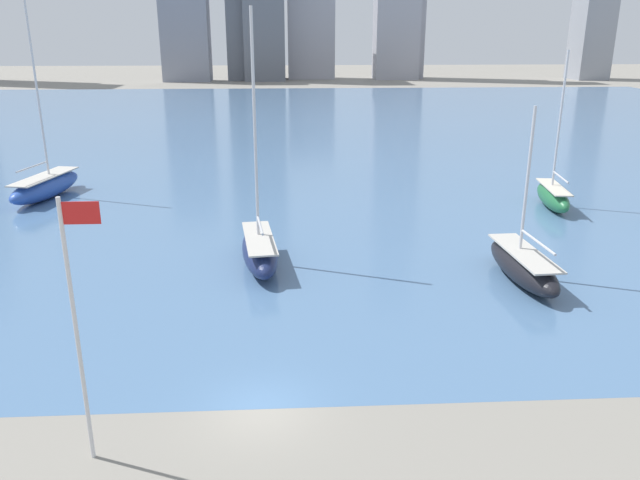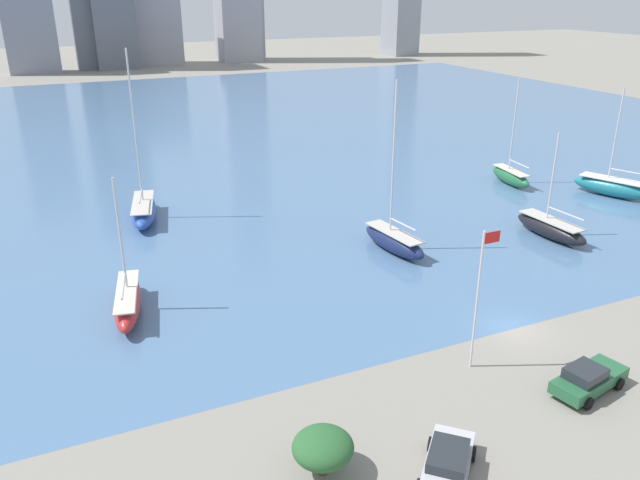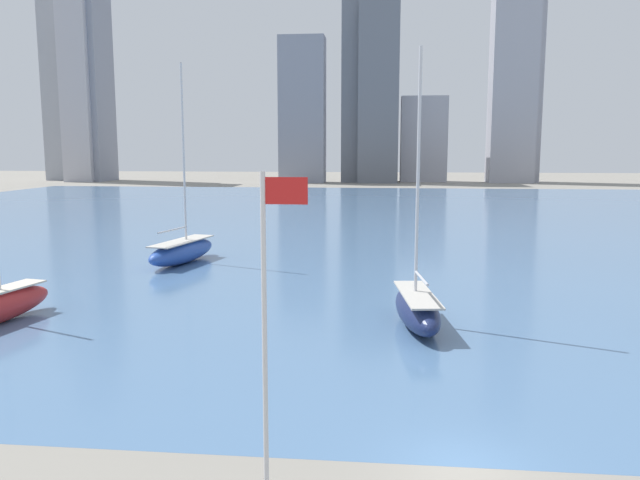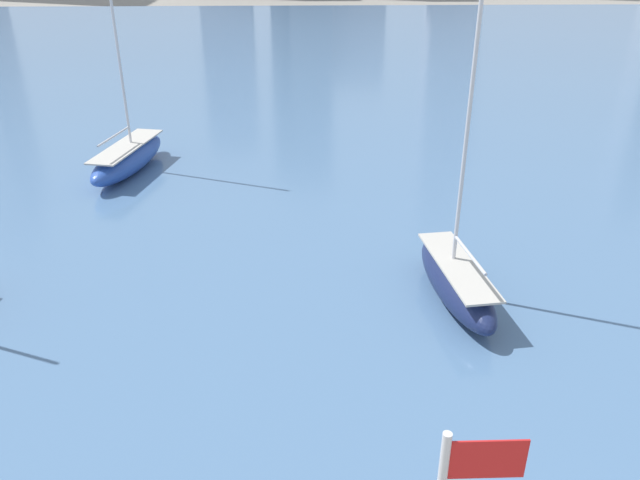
{
  "view_description": "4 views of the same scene",
  "coord_description": "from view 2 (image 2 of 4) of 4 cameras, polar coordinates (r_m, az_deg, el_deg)",
  "views": [
    {
      "loc": [
        1.11,
        -20.68,
        13.8
      ],
      "look_at": [
        2.83,
        10.46,
        3.29
      ],
      "focal_mm": 35.0,
      "sensor_mm": 36.0,
      "label": 1
    },
    {
      "loc": [
        -28.0,
        -28.94,
        22.15
      ],
      "look_at": [
        -7.74,
        15.74,
        2.18
      ],
      "focal_mm": 35.0,
      "sensor_mm": 36.0,
      "label": 2
    },
    {
      "loc": [
        -2.53,
        -18.32,
        9.7
      ],
      "look_at": [
        -6.08,
        16.5,
        4.6
      ],
      "focal_mm": 35.0,
      "sensor_mm": 36.0,
      "label": 3
    },
    {
      "loc": [
        -7.58,
        -8.89,
        15.34
      ],
      "look_at": [
        -6.74,
        17.38,
        2.21
      ],
      "focal_mm": 35.0,
      "sensor_mm": 36.0,
      "label": 4
    }
  ],
  "objects": [
    {
      "name": "sailboat_black",
      "position": [
        62.92,
        20.34,
        1.04
      ],
      "size": [
        2.58,
        8.37,
        9.93
      ],
      "rotation": [
        0.0,
        0.0,
        0.05
      ],
      "color": "black",
      "rests_on": "harbor_water"
    },
    {
      "name": "sailboat_navy",
      "position": [
        56.24,
        6.77,
        -0.03
      ],
      "size": [
        3.02,
        8.28,
        15.1
      ],
      "rotation": [
        0.0,
        0.0,
        0.12
      ],
      "color": "#19234C",
      "rests_on": "harbor_water"
    },
    {
      "name": "harbor_water",
      "position": [
        105.18,
        -8.52,
        9.76
      ],
      "size": [
        180.0,
        140.0,
        0.0
      ],
      "color": "#4C7099",
      "rests_on": "ground_plane"
    },
    {
      "name": "sailboat_blue",
      "position": [
        65.94,
        -15.84,
        2.66
      ],
      "size": [
        4.4,
        9.97,
        16.87
      ],
      "rotation": [
        0.0,
        0.0,
        -0.21
      ],
      "color": "#284CA8",
      "rests_on": "harbor_water"
    },
    {
      "name": "yard_shrub",
      "position": [
        31.71,
        0.27,
        -18.46
      ],
      "size": [
        3.04,
        3.04,
        2.34
      ],
      "color": "#4C3823",
      "rests_on": "ground_plane"
    },
    {
      "name": "flag_pole",
      "position": [
        38.67,
        14.31,
        -4.85
      ],
      "size": [
        1.24,
        0.14,
        9.15
      ],
      "color": "silver",
      "rests_on": "ground_plane"
    },
    {
      "name": "sailboat_teal",
      "position": [
        78.39,
        25.21,
        4.42
      ],
      "size": [
        5.62,
        9.13,
        12.08
      ],
      "rotation": [
        0.0,
        0.0,
        0.39
      ],
      "color": "#1E757F",
      "rests_on": "harbor_water"
    },
    {
      "name": "parked_pickup_green",
      "position": [
        40.54,
        23.31,
        -11.56
      ],
      "size": [
        5.44,
        3.05,
        1.74
      ],
      "rotation": [
        0.0,
        0.0,
        1.77
      ],
      "color": "#235B38",
      "rests_on": "ground_plane"
    },
    {
      "name": "parked_sedan_silver",
      "position": [
        32.56,
        11.59,
        -19.33
      ],
      "size": [
        4.96,
        5.05,
        1.54
      ],
      "rotation": [
        0.0,
        0.0,
        -0.76
      ],
      "color": "#B7B7BC",
      "rests_on": "ground_plane"
    },
    {
      "name": "ground_plane",
      "position": [
        45.95,
        17.31,
        -7.77
      ],
      "size": [
        500.0,
        500.0,
        0.0
      ],
      "primitive_type": "plane",
      "color": "gray"
    },
    {
      "name": "sailboat_red",
      "position": [
        47.46,
        -17.16,
        -5.37
      ],
      "size": [
        3.43,
        8.82,
        10.14
      ],
      "rotation": [
        0.0,
        0.0,
        -0.19
      ],
      "color": "#B72828",
      "rests_on": "harbor_water"
    },
    {
      "name": "sailboat_green",
      "position": [
        78.82,
        17.03,
        5.62
      ],
      "size": [
        2.68,
        7.48,
        12.4
      ],
      "rotation": [
        0.0,
        0.0,
        -0.13
      ],
      "color": "#236B3D",
      "rests_on": "harbor_water"
    }
  ]
}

